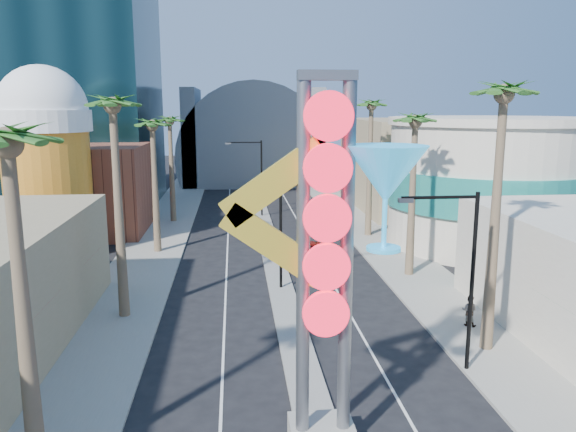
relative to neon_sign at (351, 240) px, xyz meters
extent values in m
cube|color=gray|center=(-10.32, 32.04, -7.23)|extent=(5.00, 100.00, 0.15)
cube|color=gray|center=(8.68, 32.04, -7.23)|extent=(5.00, 100.00, 0.15)
cube|color=gray|center=(-0.82, 35.04, -7.23)|extent=(1.60, 84.00, 0.15)
cube|color=brown|center=(-16.82, 35.04, -3.31)|extent=(10.00, 10.00, 8.00)
cube|color=#94845F|center=(15.18, 45.04, -2.31)|extent=(10.00, 20.00, 10.00)
cylinder|color=#C4771A|center=(-17.82, 27.04, -2.31)|extent=(6.40, 6.40, 10.00)
cylinder|color=white|center=(-17.82, 27.04, 3.09)|extent=(7.00, 7.00, 1.60)
sphere|color=white|center=(-17.82, 27.04, 3.89)|extent=(6.60, 6.60, 6.60)
cylinder|color=beige|center=(17.18, 27.04, -2.31)|extent=(16.00, 16.00, 10.00)
cylinder|color=teal|center=(17.18, 27.04, -2.31)|extent=(16.60, 16.60, 3.00)
cylinder|color=beige|center=(17.18, 27.04, 2.99)|extent=(16.60, 16.60, 0.60)
cylinder|color=slate|center=(-0.82, 69.04, -3.31)|extent=(22.00, 16.00, 22.00)
cube|color=slate|center=(-9.82, 69.04, -0.31)|extent=(2.00, 16.00, 14.00)
cube|color=slate|center=(8.18, 69.04, -0.31)|extent=(2.00, 16.00, 14.00)
cylinder|color=slate|center=(-1.52, 0.04, -0.81)|extent=(0.44, 0.44, 12.00)
cylinder|color=slate|center=(-0.12, 0.04, -0.81)|extent=(0.44, 0.44, 12.00)
cube|color=slate|center=(-0.82, 0.04, 5.09)|extent=(1.80, 0.50, 0.30)
cylinder|color=red|center=(-0.82, -0.31, 3.89)|extent=(1.50, 0.25, 1.50)
cylinder|color=red|center=(-0.82, -0.31, 2.34)|extent=(1.50, 0.25, 1.50)
cylinder|color=red|center=(-0.82, -0.31, 0.79)|extent=(1.50, 0.25, 1.50)
cylinder|color=red|center=(-0.82, -0.31, -0.76)|extent=(1.50, 0.25, 1.50)
cylinder|color=red|center=(-0.82, -0.31, -2.31)|extent=(1.50, 0.25, 1.50)
cube|color=yellow|center=(-2.42, 0.04, 1.89)|extent=(3.47, 0.25, 2.80)
cube|color=yellow|center=(-2.42, 0.04, -0.11)|extent=(3.47, 0.25, 2.80)
cone|color=#2AB2F0|center=(1.08, 0.04, 2.09)|extent=(2.60, 2.60, 1.80)
cylinder|color=#2AB2F0|center=(1.08, 0.04, 0.49)|extent=(0.16, 0.16, 1.60)
cylinder|color=#2AB2F0|center=(1.08, 0.04, -0.31)|extent=(1.10, 1.10, 0.12)
cylinder|color=black|center=(-0.82, 17.04, -3.31)|extent=(0.18, 0.18, 8.00)
cube|color=black|center=(0.98, 17.04, 0.49)|extent=(3.60, 0.12, 0.12)
cube|color=slate|center=(2.58, 17.04, 0.39)|extent=(0.60, 0.25, 0.18)
cylinder|color=black|center=(-0.82, 41.04, -3.31)|extent=(0.18, 0.18, 8.00)
cube|color=black|center=(-2.62, 41.04, 0.49)|extent=(3.60, 0.12, 0.12)
cube|color=slate|center=(-4.22, 41.04, 0.39)|extent=(0.60, 0.25, 0.18)
cylinder|color=black|center=(6.38, 5.04, -3.31)|extent=(0.18, 0.18, 8.00)
cube|color=black|center=(4.76, 5.04, 0.49)|extent=(3.24, 0.12, 0.12)
cube|color=slate|center=(3.32, 5.04, 0.39)|extent=(0.60, 0.25, 0.18)
cylinder|color=brown|center=(-9.82, -0.96, -2.06)|extent=(0.40, 0.40, 10.50)
sphere|color=#1C501A|center=(-9.82, -0.96, 3.19)|extent=(2.40, 2.40, 2.40)
cylinder|color=brown|center=(-9.82, 13.04, -1.56)|extent=(0.40, 0.40, 11.50)
sphere|color=#1C501A|center=(-9.82, 13.04, 4.19)|extent=(2.40, 2.40, 2.40)
cylinder|color=brown|center=(-9.82, 27.04, -2.31)|extent=(0.40, 0.40, 10.00)
sphere|color=#1C501A|center=(-9.82, 27.04, 2.69)|extent=(2.40, 2.40, 2.40)
cylinder|color=brown|center=(-9.82, 39.04, -2.31)|extent=(0.40, 0.40, 10.00)
sphere|color=#1C501A|center=(-9.82, 39.04, 2.69)|extent=(2.40, 2.40, 2.40)
cylinder|color=brown|center=(8.18, 7.04, -1.31)|extent=(0.40, 0.40, 12.00)
sphere|color=#1C501A|center=(8.18, 7.04, 4.69)|extent=(2.40, 2.40, 2.40)
cylinder|color=brown|center=(8.18, 19.04, -2.06)|extent=(0.40, 0.40, 10.50)
sphere|color=#1C501A|center=(8.18, 19.04, 3.19)|extent=(2.40, 2.40, 2.40)
cylinder|color=brown|center=(8.18, 31.04, -1.56)|extent=(0.40, 0.40, 11.50)
sphere|color=#1C501A|center=(8.18, 31.04, 4.19)|extent=(2.40, 2.40, 2.40)
imported|color=red|center=(1.58, 22.77, -6.55)|extent=(2.90, 5.63, 1.52)
imported|color=gray|center=(8.47, 9.75, -6.34)|extent=(1.01, 0.96, 1.64)
camera|label=1|loc=(-3.64, -17.03, 4.20)|focal=35.00mm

